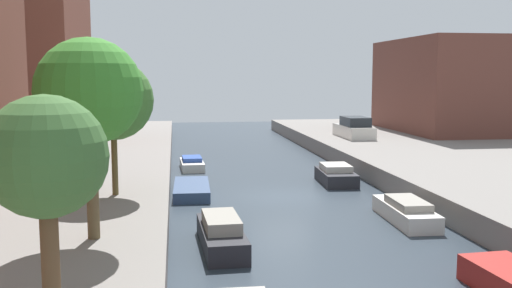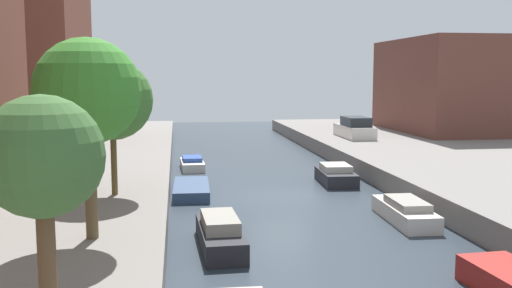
# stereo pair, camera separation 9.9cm
# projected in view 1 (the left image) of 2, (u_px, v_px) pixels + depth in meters

# --- Properties ---
(ground_plane) EXTENTS (84.00, 84.00, 0.00)m
(ground_plane) POSITION_uv_depth(u_px,v_px,m) (282.00, 197.00, 25.73)
(ground_plane) COLOR #28333D
(low_block_right) EXTENTS (10.00, 12.80, 7.34)m
(low_block_right) POSITION_uv_depth(u_px,v_px,m) (459.00, 85.00, 45.83)
(low_block_right) COLOR brown
(low_block_right) RESTS_ON quay_right
(street_tree_0) EXTENTS (2.19, 2.19, 4.13)m
(street_tree_0) POSITION_uv_depth(u_px,v_px,m) (46.00, 159.00, 9.98)
(street_tree_0) COLOR brown
(street_tree_0) RESTS_ON quay_left
(street_tree_1) EXTENTS (2.87, 2.87, 5.47)m
(street_tree_1) POSITION_uv_depth(u_px,v_px,m) (89.00, 92.00, 15.18)
(street_tree_1) COLOR brown
(street_tree_1) RESTS_ON quay_left
(street_tree_2) EXTENTS (3.00, 3.00, 5.06)m
(street_tree_2) POSITION_uv_depth(u_px,v_px,m) (113.00, 100.00, 20.98)
(street_tree_2) COLOR brown
(street_tree_2) RESTS_ON quay_left
(parked_car) EXTENTS (1.81, 4.76, 1.51)m
(parked_car) POSITION_uv_depth(u_px,v_px,m) (354.00, 129.00, 41.13)
(parked_car) COLOR beige
(parked_car) RESTS_ON quay_right
(moored_boat_left_2) EXTENTS (1.40, 4.09, 1.06)m
(moored_boat_left_2) POSITION_uv_depth(u_px,v_px,m) (221.00, 234.00, 18.06)
(moored_boat_left_2) COLOR #232328
(moored_boat_left_2) RESTS_ON ground_plane
(moored_boat_left_3) EXTENTS (1.73, 4.21, 0.49)m
(moored_boat_left_3) POSITION_uv_depth(u_px,v_px,m) (192.00, 189.00, 26.21)
(moored_boat_left_3) COLOR #33476B
(moored_boat_left_3) RESTS_ON ground_plane
(moored_boat_left_4) EXTENTS (1.39, 3.22, 0.72)m
(moored_boat_left_4) POSITION_uv_depth(u_px,v_px,m) (192.00, 164.00, 33.37)
(moored_boat_left_4) COLOR beige
(moored_boat_left_4) RESTS_ON ground_plane
(moored_boat_right_2) EXTENTS (1.43, 4.07, 0.89)m
(moored_boat_right_2) POSITION_uv_depth(u_px,v_px,m) (406.00, 211.00, 21.33)
(moored_boat_right_2) COLOR beige
(moored_boat_right_2) RESTS_ON ground_plane
(moored_boat_right_3) EXTENTS (1.75, 3.40, 0.98)m
(moored_boat_right_3) POSITION_uv_depth(u_px,v_px,m) (336.00, 175.00, 28.88)
(moored_boat_right_3) COLOR #232328
(moored_boat_right_3) RESTS_ON ground_plane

